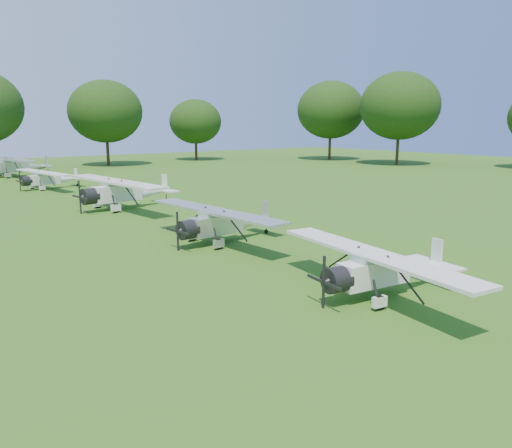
{
  "coord_description": "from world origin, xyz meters",
  "views": [
    {
      "loc": [
        -13.23,
        -15.6,
        6.13
      ],
      "look_at": [
        0.94,
        2.93,
        1.4
      ],
      "focal_mm": 35.0,
      "sensor_mm": 36.0,
      "label": 1
    }
  ],
  "objects_px": {
    "aircraft_4": "(223,221)",
    "aircraft_3": "(383,267)",
    "aircraft_6": "(48,178)",
    "aircraft_5": "(124,190)",
    "aircraft_7": "(16,165)"
  },
  "relations": [
    {
      "from": "aircraft_4",
      "to": "aircraft_3",
      "type": "bearing_deg",
      "value": -94.32
    },
    {
      "from": "aircraft_6",
      "to": "aircraft_4",
      "type": "bearing_deg",
      "value": -96.71
    },
    {
      "from": "aircraft_4",
      "to": "aircraft_5",
      "type": "height_order",
      "value": "aircraft_5"
    },
    {
      "from": "aircraft_4",
      "to": "aircraft_5",
      "type": "relative_size",
      "value": 0.84
    },
    {
      "from": "aircraft_6",
      "to": "aircraft_7",
      "type": "relative_size",
      "value": 0.78
    },
    {
      "from": "aircraft_5",
      "to": "aircraft_6",
      "type": "height_order",
      "value": "aircraft_5"
    },
    {
      "from": "aircraft_4",
      "to": "aircraft_6",
      "type": "relative_size",
      "value": 1.06
    },
    {
      "from": "aircraft_4",
      "to": "aircraft_6",
      "type": "height_order",
      "value": "aircraft_4"
    },
    {
      "from": "aircraft_3",
      "to": "aircraft_7",
      "type": "bearing_deg",
      "value": 98.91
    },
    {
      "from": "aircraft_4",
      "to": "aircraft_7",
      "type": "distance_m",
      "value": 41.93
    },
    {
      "from": "aircraft_3",
      "to": "aircraft_7",
      "type": "relative_size",
      "value": 0.78
    },
    {
      "from": "aircraft_3",
      "to": "aircraft_5",
      "type": "xyz_separation_m",
      "value": [
        0.15,
        23.57,
        0.28
      ]
    },
    {
      "from": "aircraft_3",
      "to": "aircraft_4",
      "type": "relative_size",
      "value": 0.94
    },
    {
      "from": "aircraft_4",
      "to": "aircraft_5",
      "type": "xyz_separation_m",
      "value": [
        0.1,
        13.18,
        0.21
      ]
    },
    {
      "from": "aircraft_6",
      "to": "aircraft_7",
      "type": "bearing_deg",
      "value": 80.32
    }
  ]
}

